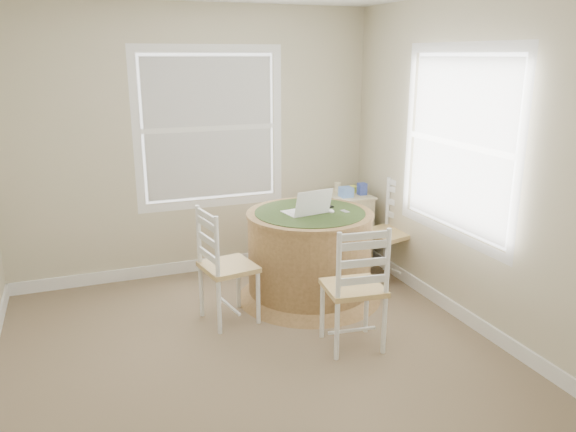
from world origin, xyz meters
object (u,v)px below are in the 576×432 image
chair_left (228,266)px  chair_near (353,287)px  laptop (307,210)px  corner_chest (345,228)px  chair_right (388,233)px  round_table (309,251)px

chair_left → chair_near: same height
chair_left → laptop: laptop is taller
laptop → corner_chest: bearing=-145.0°
chair_left → chair_right: (1.67, 0.31, 0.00)m
round_table → chair_left: chair_left is taller
corner_chest → chair_right: bearing=-75.0°
round_table → laptop: laptop is taller
corner_chest → laptop: bearing=-136.4°
round_table → corner_chest: bearing=36.4°
chair_left → corner_chest: (1.51, 0.90, -0.10)m
chair_left → chair_near: 1.06m
chair_near → corner_chest: chair_near is taller
round_table → corner_chest: 1.00m
round_table → laptop: bearing=-155.0°
chair_right → corner_chest: size_ratio=1.27×
chair_near → laptop: (0.00, 0.91, 0.36)m
chair_near → corner_chest: (0.75, 1.64, -0.10)m
round_table → corner_chest: (0.71, 0.70, -0.06)m
chair_left → chair_near: bearing=-144.5°
round_table → chair_right: (0.87, 0.12, 0.04)m
chair_left → corner_chest: chair_left is taller
chair_near → chair_right: bearing=-124.4°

